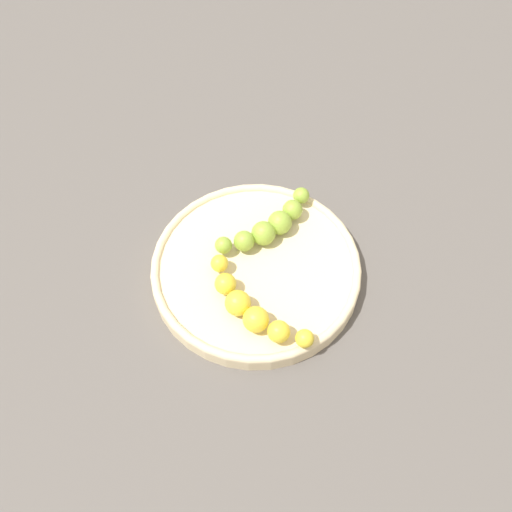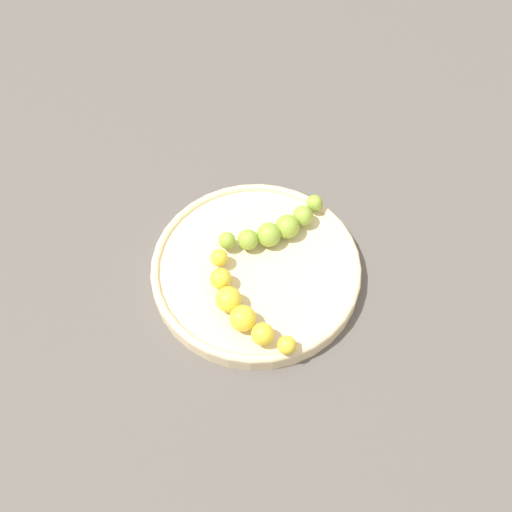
{
  "view_description": "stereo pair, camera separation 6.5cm",
  "coord_description": "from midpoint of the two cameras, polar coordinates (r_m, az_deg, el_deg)",
  "views": [
    {
      "loc": [
        0.31,
        -0.18,
        0.58
      ],
      "look_at": [
        0.0,
        0.0,
        0.04
      ],
      "focal_mm": 41.13,
      "sensor_mm": 36.0,
      "label": 1
    },
    {
      "loc": [
        0.34,
        -0.12,
        0.58
      ],
      "look_at": [
        0.0,
        0.0,
        0.04
      ],
      "focal_mm": 41.13,
      "sensor_mm": 36.0,
      "label": 2
    }
  ],
  "objects": [
    {
      "name": "fruit_bowl",
      "position": [
        0.67,
        -2.76,
        -1.42
      ],
      "size": [
        0.24,
        0.24,
        0.02
      ],
      "color": "beige",
      "rests_on": "ground_plane"
    },
    {
      "name": "ground_plane",
      "position": [
        0.69,
        -2.72,
        -1.96
      ],
      "size": [
        2.4,
        2.4,
        0.0
      ],
      "primitive_type": "plane",
      "color": "#56514C"
    },
    {
      "name": "banana_green",
      "position": [
        0.68,
        -1.42,
        2.78
      ],
      "size": [
        0.05,
        0.14,
        0.03
      ],
      "rotation": [
        0.0,
        0.0,
        0.15
      ],
      "color": "#8CAD38",
      "rests_on": "fruit_bowl"
    },
    {
      "name": "banana_yellow",
      "position": [
        0.63,
        -3.52,
        -5.29
      ],
      "size": [
        0.15,
        0.06,
        0.03
      ],
      "rotation": [
        0.0,
        0.0,
        4.97
      ],
      "color": "yellow",
      "rests_on": "fruit_bowl"
    }
  ]
}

